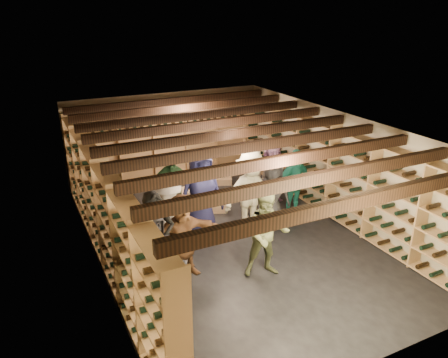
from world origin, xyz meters
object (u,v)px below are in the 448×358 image
crate_loose (222,181)px  person_11 (272,172)px  person_6 (201,195)px  person_10 (171,189)px  person_12 (273,194)px  crate_stack_right (216,204)px  crate_stack_left (186,203)px  person_2 (267,234)px  person_1 (156,242)px  person_5 (182,236)px  person_4 (294,183)px  person_3 (251,193)px  person_9 (169,216)px  person_7 (255,182)px  person_0 (152,260)px

crate_loose → person_11: bearing=-69.2°
person_6 → person_11: person_6 is taller
person_10 → person_12: (1.90, -1.14, -0.05)m
crate_stack_right → crate_stack_left: bearing=180.0°
person_2 → person_10: size_ratio=0.98×
crate_stack_left → person_1: (-1.45, -2.32, 0.55)m
crate_stack_right → person_5: bearing=-127.7°
crate_stack_right → crate_loose: bearing=58.8°
person_4 → person_2: bearing=-143.4°
crate_loose → person_12: person_12 is taller
crate_stack_left → person_10: (-0.39, -0.14, 0.50)m
person_6 → person_4: bearing=-0.6°
person_3 → person_9: (-1.80, 0.06, -0.16)m
person_3 → person_11: 1.78m
crate_loose → person_11: 1.80m
person_7 → person_12: 0.56m
person_5 → person_9: size_ratio=1.05×
person_1 → person_4: (3.71, 1.31, -0.09)m
person_4 → person_5: (-3.18, -1.16, -0.01)m
crate_stack_left → crate_stack_right: crate_stack_left is taller
person_5 → person_10: 2.09m
person_0 → person_12: person_0 is taller
crate_loose → person_0: bearing=-127.6°
person_4 → person_12: bearing=-168.3°
crate_stack_right → person_9: person_9 is taller
crate_stack_left → person_11: (2.24, -0.08, 0.43)m
person_12 → person_4: bearing=25.2°
person_4 → person_1: bearing=-168.6°
person_3 → person_4: (1.31, 0.29, -0.11)m
crate_stack_right → person_2: size_ratio=0.36×
person_0 → person_7: 3.69m
person_7 → person_0: bearing=-142.4°
crate_stack_right → person_5: (-1.67, -2.16, 0.62)m
person_7 → crate_stack_right: bearing=133.6°
person_11 → person_6: bearing=-148.3°
crate_stack_right → person_12: bearing=-59.4°
person_11 → person_3: bearing=-126.8°
person_6 → person_12: bearing=-10.5°
person_1 → person_11: (3.69, 2.24, -0.12)m
person_3 → person_12: 0.57m
crate_loose → person_6: (-1.70, -2.47, 0.87)m
person_12 → person_1: bearing=-155.2°
person_7 → person_12: bearing=-73.3°
person_4 → person_6: (-2.31, 0.01, 0.14)m
person_5 → person_10: person_10 is taller
person_1 → crate_stack_left: bearing=67.4°
crate_loose → person_2: (-1.21, -4.28, 0.73)m
person_0 → person_5: person_0 is taller
person_2 → person_9: 2.03m
crate_stack_left → person_11: size_ratio=0.44×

